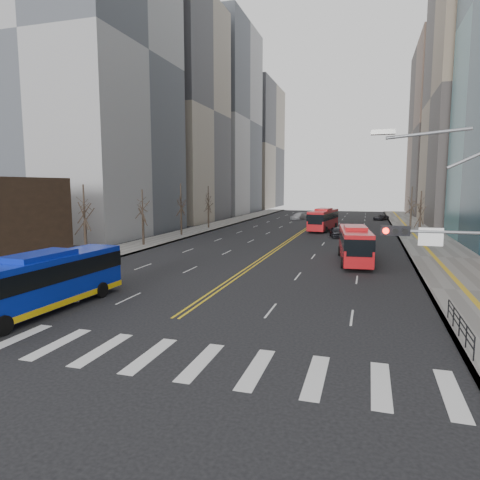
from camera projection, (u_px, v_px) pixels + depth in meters
The scene contains 16 objects.
ground at pixel (126, 352), 18.71m from camera, with size 220.00×220.00×0.00m, color black.
sidewalk_right at pixel (427, 240), 56.44m from camera, with size 7.00×130.00×0.15m, color slate.
sidewalk_left at pixel (189, 232), 66.16m from camera, with size 5.00×130.00×0.15m, color slate.
crosswalk at pixel (126, 352), 18.71m from camera, with size 26.70×4.00×0.01m.
centerline at pixel (305, 229), 70.95m from camera, with size 0.55×100.00×0.01m.
office_towers at pixel (318, 97), 80.71m from camera, with size 83.00×134.00×58.00m.
signal_mast at pixel (472, 250), 16.06m from camera, with size 5.37×0.37×9.39m.
pedestrian_railing at pixel (460, 322), 20.22m from camera, with size 0.06×6.06×1.02m.
street_trees at pixel (224, 205), 52.96m from camera, with size 35.20×47.20×7.60m.
blue_bus at pixel (41, 281), 24.54m from camera, with size 3.15×11.94×3.45m.
red_bus_near at pixel (355, 242), 40.64m from camera, with size 3.61×11.09×3.46m.
red_bus_far at pixel (323, 218), 69.31m from camera, with size 4.00×11.55×3.58m.
car_white at pixel (73, 288), 27.80m from camera, with size 1.40×4.02×1.32m, color white.
car_dark_mid at pixel (337, 232), 60.26m from camera, with size 1.69×4.21×1.43m, color black.
car_silver at pixel (299, 216), 91.45m from camera, with size 2.03×5.00×1.45m, color #AEAEB4.
car_dark_far at pixel (381, 217), 90.01m from camera, with size 1.99×4.31×1.20m, color black.
Camera 1 is at (9.97, -15.73, 7.26)m, focal length 32.00 mm.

